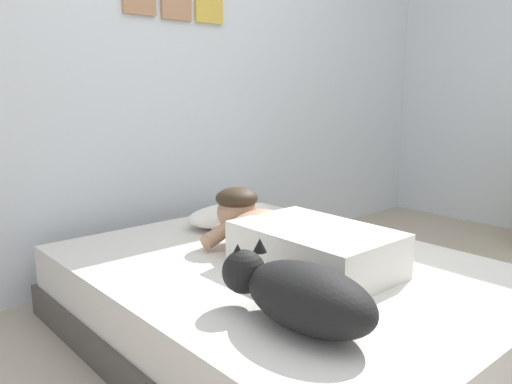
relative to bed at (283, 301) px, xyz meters
The scene contains 8 objects.
ground_plane 0.60m from the bed, 69.20° to the right, with size 13.40×13.40×0.00m, color tan.
back_wall 1.60m from the bed, 79.87° to the left, with size 4.70×0.12×2.50m.
bed is the anchor object (origin of this frame).
pillow 0.71m from the bed, 70.88° to the left, with size 0.52×0.32×0.11m, color white.
person_lying 0.28m from the bed, ahead, with size 0.43×0.92×0.27m.
dog 0.64m from the bed, 129.68° to the right, with size 0.26×0.57×0.21m.
coffee_cup 0.53m from the bed, 54.68° to the left, with size 0.12×0.09×0.07m.
cell_phone 0.33m from the bed, 10.43° to the right, with size 0.07×0.14×0.01m, color black.
Camera 1 is at (-1.65, -0.92, 1.06)m, focal length 35.61 mm.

